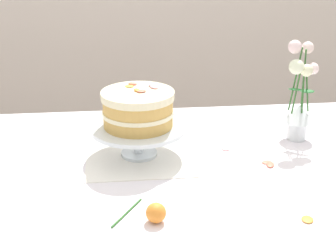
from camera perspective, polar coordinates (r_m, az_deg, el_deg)
The scene contains 10 objects.
dining_table at distance 1.43m, azimuth 2.42°, elevation -8.43°, with size 1.40×1.00×0.74m.
linen_napkin at distance 1.47m, azimuth -3.47°, elevation -3.51°, with size 0.32×0.32×0.00m, color white.
cake_stand at distance 1.43m, azimuth -3.54°, elevation -0.57°, with size 0.29×0.29×0.10m.
layer_cake at distance 1.41m, azimuth -3.61°, elevation 2.11°, with size 0.22×0.22×0.11m.
flower_vase at distance 1.59m, azimuth 15.43°, elevation 2.83°, with size 0.11×0.11×0.33m.
fallen_rose at distance 1.14m, azimuth -1.56°, elevation -10.35°, with size 0.13×0.13×0.05m.
loose_petal_0 at distance 1.45m, azimuth 11.75°, elevation -4.27°, with size 0.03×0.02×0.00m, color #E56B51.
loose_petal_1 at distance 1.44m, azimuth 12.14°, elevation -4.53°, with size 0.04×0.02×0.01m, color #E56B51.
loose_petal_2 at distance 1.52m, azimuth 6.93°, elevation -2.72°, with size 0.03×0.03×0.00m, color pink.
loose_petal_3 at distance 1.20m, azimuth 16.35°, elevation -10.67°, with size 0.03×0.03×0.01m, color orange.
Camera 1 is at (-0.19, -1.23, 1.38)m, focal length 50.94 mm.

